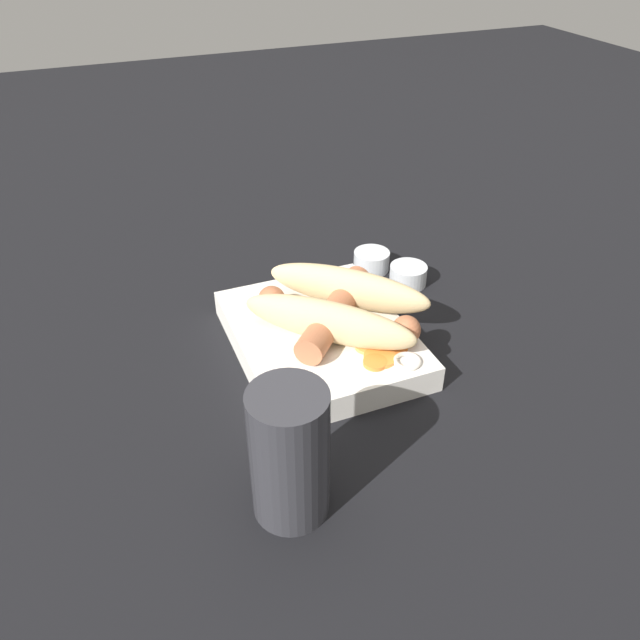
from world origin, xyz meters
The scene contains 8 objects.
ground_plane centered at (0.00, 0.00, 0.00)m, with size 3.00×3.00×0.00m, color black.
food_tray centered at (0.00, 0.00, 0.02)m, with size 0.23×0.19×0.03m.
bread_roll centered at (0.00, 0.02, 0.05)m, with size 0.22×0.22×0.05m.
sausage centered at (0.00, 0.02, 0.05)m, with size 0.14×0.15×0.03m.
pickled_veggies centered at (0.08, 0.04, 0.03)m, with size 0.07×0.06×0.00m.
condiment_cup_near centered at (-0.09, 0.16, 0.01)m, with size 0.05×0.05×0.03m.
condiment_cup_far centered at (-0.14, 0.13, 0.01)m, with size 0.05×0.05×0.03m.
drink_glass centered at (0.20, -0.11, 0.06)m, with size 0.07×0.07×0.13m.
Camera 1 is at (0.53, -0.21, 0.45)m, focal length 35.00 mm.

